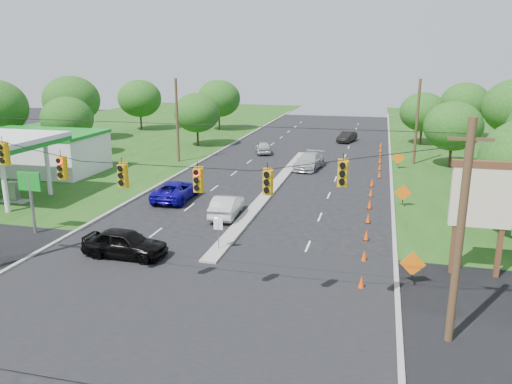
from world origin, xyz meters
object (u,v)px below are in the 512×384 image
(black_sedan, at_px, (125,243))
(blue_pickup, at_px, (176,190))
(gas_station, at_px, (30,150))
(pylon_sign, at_px, (487,202))
(white_sedan, at_px, (227,206))

(black_sedan, xyz_separation_m, blue_pickup, (-1.91, 11.93, -0.06))
(gas_station, height_order, pylon_sign, pylon_sign)
(black_sedan, height_order, blue_pickup, black_sedan)
(black_sedan, distance_m, white_sedan, 9.34)
(gas_station, distance_m, white_sedan, 23.46)
(black_sedan, bearing_deg, blue_pickup, 9.93)
(gas_station, height_order, white_sedan, gas_station)
(black_sedan, relative_size, blue_pickup, 0.87)
(gas_station, relative_size, blue_pickup, 3.53)
(gas_station, bearing_deg, blue_pickup, -14.79)
(gas_station, distance_m, blue_pickup, 17.51)
(black_sedan, distance_m, blue_pickup, 12.08)
(black_sedan, bearing_deg, white_sedan, -20.22)
(pylon_sign, xyz_separation_m, white_sedan, (-15.85, 6.38, -3.22))
(pylon_sign, distance_m, blue_pickup, 23.42)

